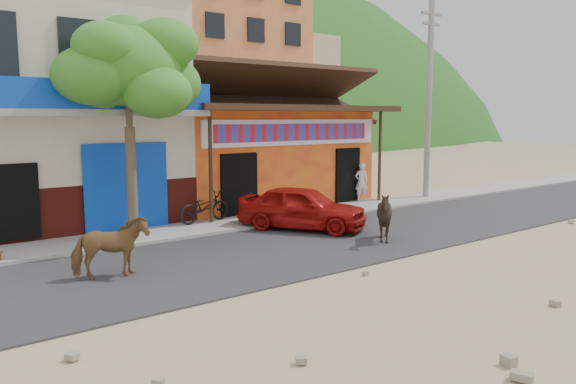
% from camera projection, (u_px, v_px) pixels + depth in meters
% --- Properties ---
extents(ground, '(120.00, 120.00, 0.00)m').
position_uv_depth(ground, '(409.00, 257.00, 13.67)').
color(ground, '#9E825B').
rests_on(ground, ground).
extents(road, '(60.00, 5.00, 0.04)m').
position_uv_depth(road, '(339.00, 239.00, 15.62)').
color(road, '#28282B').
rests_on(road, ground).
extents(sidewalk, '(60.00, 2.00, 0.12)m').
position_uv_depth(sidewalk, '(266.00, 219.00, 18.35)').
color(sidewalk, gray).
rests_on(sidewalk, ground).
extents(dance_club, '(8.00, 6.00, 3.60)m').
position_uv_depth(dance_club, '(248.00, 157.00, 22.47)').
color(dance_club, orange).
rests_on(dance_club, ground).
extents(cafe_building, '(7.00, 6.00, 7.00)m').
position_uv_depth(cafe_building, '(49.00, 113.00, 17.67)').
color(cafe_building, beige).
rests_on(cafe_building, ground).
extents(apartment_front, '(9.00, 9.00, 12.00)m').
position_uv_depth(apartment_front, '(217.00, 77.00, 37.12)').
color(apartment_front, '#CC723F').
rests_on(apartment_front, ground).
extents(apartment_rear, '(8.00, 8.00, 10.00)m').
position_uv_depth(apartment_rear, '(273.00, 98.00, 47.43)').
color(apartment_rear, tan).
rests_on(apartment_rear, ground).
extents(tree, '(3.00, 3.00, 6.00)m').
position_uv_depth(tree, '(130.00, 127.00, 14.99)').
color(tree, '#2D721E').
rests_on(tree, sidewalk).
extents(utility_pole, '(0.24, 0.24, 8.00)m').
position_uv_depth(utility_pole, '(429.00, 99.00, 22.81)').
color(utility_pole, gray).
rests_on(utility_pole, sidewalk).
extents(cow_tan, '(1.64, 0.99, 1.29)m').
position_uv_depth(cow_tan, '(110.00, 248.00, 11.65)').
color(cow_tan, brown).
rests_on(cow_tan, road).
extents(cow_dark, '(1.27, 1.13, 1.37)m').
position_uv_depth(cow_dark, '(385.00, 216.00, 15.11)').
color(cow_dark, black).
rests_on(cow_dark, road).
extents(red_car, '(3.33, 4.10, 1.31)m').
position_uv_depth(red_car, '(302.00, 207.00, 16.82)').
color(red_car, '#9D0E0B').
rests_on(red_car, road).
extents(scooter, '(1.93, 0.92, 0.98)m').
position_uv_depth(scooter, '(204.00, 207.00, 17.50)').
color(scooter, black).
rests_on(scooter, sidewalk).
extents(pedestrian, '(0.64, 0.52, 1.50)m').
position_uv_depth(pedestrian, '(361.00, 182.00, 21.91)').
color(pedestrian, silver).
rests_on(pedestrian, sidewalk).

